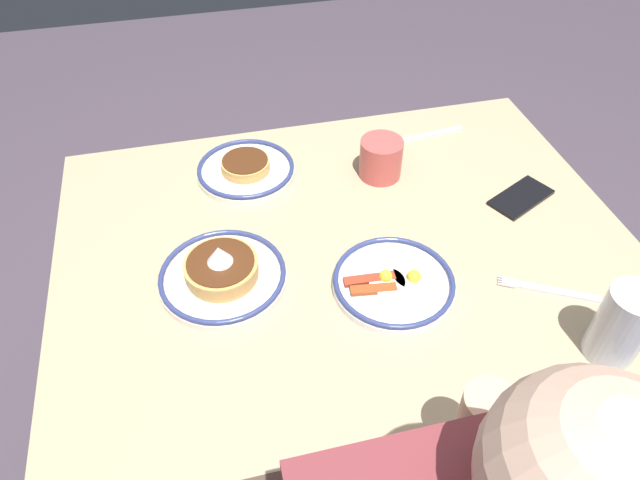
# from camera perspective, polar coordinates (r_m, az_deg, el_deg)

# --- Properties ---
(ground_plane) EXTENTS (6.00, 6.00, 0.00)m
(ground_plane) POSITION_cam_1_polar(r_m,az_deg,el_deg) (1.77, 1.80, -17.84)
(ground_plane) COLOR #453A46
(dining_table) EXTENTS (1.14, 0.86, 0.75)m
(dining_table) POSITION_cam_1_polar(r_m,az_deg,el_deg) (1.22, 2.49, -3.17)
(dining_table) COLOR tan
(dining_table) RESTS_ON ground_plane
(plate_near_main) EXTENTS (0.24, 0.24, 0.09)m
(plate_near_main) POSITION_cam_1_polar(r_m,az_deg,el_deg) (1.08, -9.61, -3.25)
(plate_near_main) COLOR silver
(plate_near_main) RESTS_ON dining_table
(plate_center_pancakes) EXTENTS (0.22, 0.22, 0.04)m
(plate_center_pancakes) POSITION_cam_1_polar(r_m,az_deg,el_deg) (1.32, -7.32, 6.96)
(plate_center_pancakes) COLOR silver
(plate_center_pancakes) RESTS_ON dining_table
(plate_far_companion) EXTENTS (0.23, 0.23, 0.04)m
(plate_far_companion) POSITION_cam_1_polar(r_m,az_deg,el_deg) (1.07, 7.28, -4.16)
(plate_far_companion) COLOR white
(plate_far_companion) RESTS_ON dining_table
(coffee_mug) EXTENTS (0.09, 0.13, 0.09)m
(coffee_mug) POSITION_cam_1_polar(r_m,az_deg,el_deg) (1.30, 6.00, 8.12)
(coffee_mug) COLOR #BF4C47
(coffee_mug) RESTS_ON dining_table
(drinking_glass) EXTENTS (0.08, 0.08, 0.14)m
(drinking_glass) POSITION_cam_1_polar(r_m,az_deg,el_deg) (1.05, 27.48, -7.71)
(drinking_glass) COLOR silver
(drinking_glass) RESTS_ON dining_table
(cell_phone) EXTENTS (0.16, 0.13, 0.01)m
(cell_phone) POSITION_cam_1_polar(r_m,az_deg,el_deg) (1.32, 19.20, 3.98)
(cell_phone) COLOR black
(cell_phone) RESTS_ON dining_table
(fork_near) EXTENTS (0.17, 0.10, 0.01)m
(fork_near) POSITION_cam_1_polar(r_m,az_deg,el_deg) (1.14, 21.54, -4.60)
(fork_near) COLOR silver
(fork_near) RESTS_ON dining_table
(tea_spoon) EXTENTS (0.20, 0.04, 0.01)m
(tea_spoon) POSITION_cam_1_polar(r_m,az_deg,el_deg) (1.45, 9.34, 9.94)
(tea_spoon) COLOR silver
(tea_spoon) RESTS_ON dining_table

